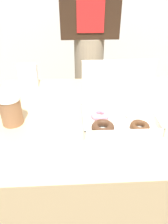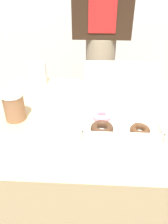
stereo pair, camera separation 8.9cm
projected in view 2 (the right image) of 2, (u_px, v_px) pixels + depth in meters
The scene contains 6 objects.
ground_plane at pixel (97, 206), 1.51m from camera, with size 14.00×14.00×0.00m, color #4C4742.
table at pixel (99, 167), 1.31m from camera, with size 1.17×0.88×0.76m.
donut_box at pixel (119, 115), 1.01m from camera, with size 0.34×0.24×0.28m.
coffee_cup at pixel (14, 106), 1.03m from camera, with size 0.10×0.10×0.14m.
napkin_holder at pixel (37, 73), 1.39m from camera, with size 0.11×0.04×0.14m.
person_customer at pixel (102, 37), 1.59m from camera, with size 0.41×0.22×1.80m.
Camera 2 is at (-0.04, -0.93, 1.36)m, focal length 35.00 mm.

